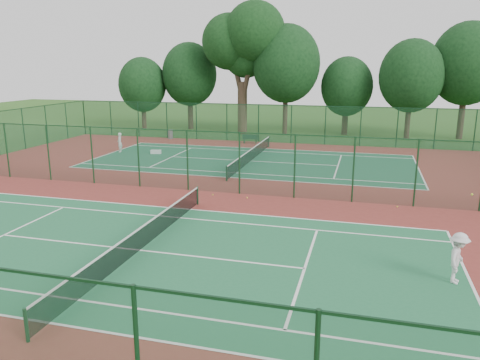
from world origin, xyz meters
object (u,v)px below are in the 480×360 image
player_near (458,258)px  trash_bin (170,134)px  big_tree (244,41)px  bench (250,139)px  player_far (120,142)px  kit_bag (156,152)px

player_near → trash_bin: size_ratio=1.94×
player_near → trash_bin: 34.09m
big_tree → player_near: bearing=-63.8°
bench → trash_bin: bearing=168.2°
player_far → trash_bin: player_far is taller
player_near → player_far: bearing=68.9°
player_near → bench: 28.94m
player_near → trash_bin: (-21.64, 26.34, -0.43)m
bench → kit_bag: 9.32m
big_tree → bench: bearing=-70.1°
player_near → trash_bin: player_near is taller
bench → big_tree: big_tree is taller
player_near → kit_bag: 27.03m
player_near → player_far: size_ratio=1.09×
player_far → big_tree: big_tree is taller
player_far → bench: bearing=104.9°
player_far → player_near: bearing=28.6°
trash_bin → player_near: bearing=-50.6°
bench → big_tree: 11.14m
trash_bin → kit_bag: 7.99m
kit_bag → big_tree: 16.61m
player_near → kit_bag: bearing=64.5°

